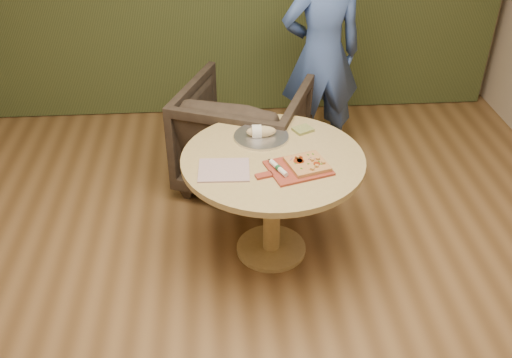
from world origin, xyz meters
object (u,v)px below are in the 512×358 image
Objects in this scene: pedestal_table at (273,176)px; bread_roll at (260,131)px; cutlery_roll at (278,168)px; flatbread_pizza at (307,164)px; armchair at (244,130)px; person_standing at (322,55)px; pizza_paddle at (297,168)px; serving_tray at (261,136)px.

bread_roll reaches higher than pedestal_table.
bread_roll reaches higher than cutlery_roll.
bread_roll is at bearing 123.51° from flatbread_pizza.
person_standing is (0.64, 0.38, 0.44)m from armchair.
armchair is (-0.26, 1.03, -0.30)m from pizza_paddle.
flatbread_pizza is at bearing 129.57° from armchair.
flatbread_pizza is 1.11m from armchair.
armchair reaches higher than flatbread_pizza.
cutlery_roll is 0.98× the size of bread_roll.
pedestal_table is 0.25m from pizza_paddle.
person_standing is at bearing 68.06° from pedestal_table.
pedestal_table is 0.31m from bread_roll.
bread_roll reaches higher than flatbread_pizza.
armchair reaches higher than cutlery_roll.
bread_roll is at bearing 53.50° from person_standing.
cutlery_roll is at bearing -168.06° from flatbread_pizza.
person_standing is (0.57, 1.01, 0.10)m from bread_roll.
bread_roll is at bearing 98.54° from pizza_paddle.
flatbread_pizza reaches higher than pedestal_table.
bread_roll is (-0.08, 0.42, 0.01)m from cutlery_roll.
pizza_paddle is 2.51× the size of cutlery_roll.
armchair is (-0.13, 0.87, -0.15)m from pedestal_table.
serving_tray is at bearing 53.88° from person_standing.
flatbread_pizza is at bearing -56.49° from bread_roll.
pizza_paddle is 1.73× the size of flatbread_pizza.
person_standing reaches higher than cutlery_roll.
armchair is at bearing 87.41° from pizza_paddle.
bread_roll is (-0.25, 0.38, 0.02)m from flatbread_pizza.
person_standing is at bearing 77.29° from flatbread_pizza.
bread_roll is at bearing 74.78° from cutlery_roll.
person_standing reaches higher than flatbread_pizza.
pizza_paddle is 2.45× the size of bread_roll.
armchair is at bearing 107.83° from flatbread_pizza.
serving_tray is (-0.05, 0.24, 0.15)m from pedestal_table.
flatbread_pizza reaches higher than cutlery_roll.
pizza_paddle is at bearing -14.26° from cutlery_roll.
pizza_paddle is 0.44m from bread_roll.
pedestal_table is 5.87× the size of bread_roll.
cutlery_roll is 0.42m from bread_roll.
bread_roll reaches higher than serving_tray.
bread_roll is 0.11× the size of person_standing.
pizza_paddle is 0.43m from serving_tray.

